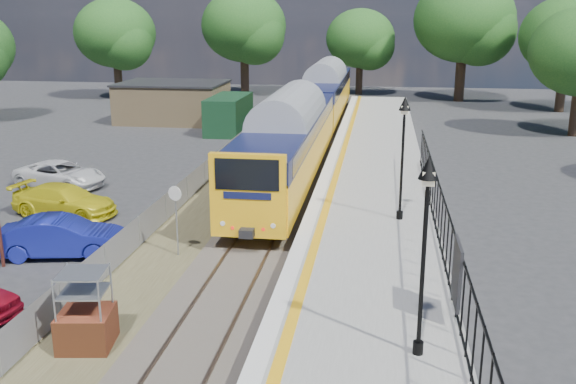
% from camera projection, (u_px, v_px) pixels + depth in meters
% --- Properties ---
extents(ground, '(120.00, 120.00, 0.00)m').
position_uv_depth(ground, '(225.00, 300.00, 19.38)').
color(ground, '#2D2D30').
rests_on(ground, ground).
extents(track_bed, '(5.90, 80.00, 0.29)m').
position_uv_depth(track_bed, '(266.00, 205.00, 28.64)').
color(track_bed, '#473F38').
rests_on(track_bed, ground).
extents(platform, '(5.00, 70.00, 0.90)m').
position_uv_depth(platform, '(371.00, 213.00, 26.30)').
color(platform, gray).
rests_on(platform, ground).
extents(platform_edge, '(0.90, 70.00, 0.01)m').
position_uv_depth(platform_edge, '(321.00, 201.00, 26.46)').
color(platform_edge, silver).
rests_on(platform_edge, platform).
extents(victorian_lamp_south, '(0.44, 0.44, 4.60)m').
position_uv_depth(victorian_lamp_south, '(426.00, 211.00, 13.65)').
color(victorian_lamp_south, black).
rests_on(victorian_lamp_south, platform).
extents(victorian_lamp_north, '(0.44, 0.44, 4.60)m').
position_uv_depth(victorian_lamp_north, '(404.00, 130.00, 23.21)').
color(victorian_lamp_north, black).
rests_on(victorian_lamp_north, platform).
extents(palisade_fence, '(0.12, 26.00, 2.00)m').
position_uv_depth(palisade_fence, '(444.00, 229.00, 20.11)').
color(palisade_fence, black).
rests_on(palisade_fence, platform).
extents(wire_fence, '(0.06, 52.00, 1.20)m').
position_uv_depth(wire_fence, '(199.00, 178.00, 31.24)').
color(wire_fence, '#999EA3').
rests_on(wire_fence, ground).
extents(outbuilding, '(10.80, 10.10, 3.12)m').
position_uv_depth(outbuilding, '(184.00, 104.00, 50.24)').
color(outbuilding, tan).
rests_on(outbuilding, ground).
extents(tree_line, '(56.80, 43.80, 11.88)m').
position_uv_depth(tree_line, '(350.00, 34.00, 57.44)').
color(tree_line, '#332319').
rests_on(tree_line, ground).
extents(train, '(2.82, 40.83, 3.51)m').
position_uv_depth(train, '(312.00, 109.00, 41.63)').
color(train, yellow).
rests_on(train, ground).
extents(brick_plinth, '(1.49, 1.49, 2.12)m').
position_uv_depth(brick_plinth, '(85.00, 311.00, 16.36)').
color(brick_plinth, brown).
rests_on(brick_plinth, ground).
extents(speed_sign, '(0.51, 0.17, 2.61)m').
position_uv_depth(speed_sign, '(176.00, 210.00, 22.36)').
color(speed_sign, '#999EA3').
rests_on(speed_sign, ground).
extents(car_blue, '(4.61, 2.39, 1.45)m').
position_uv_depth(car_blue, '(61.00, 237.00, 22.70)').
color(car_blue, navy).
rests_on(car_blue, ground).
extents(car_yellow, '(4.80, 2.53, 1.33)m').
position_uv_depth(car_yellow, '(65.00, 201.00, 27.32)').
color(car_yellow, yellow).
rests_on(car_yellow, ground).
extents(car_white, '(4.99, 3.13, 1.29)m').
position_uv_depth(car_white, '(60.00, 174.00, 31.85)').
color(car_white, silver).
rests_on(car_white, ground).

